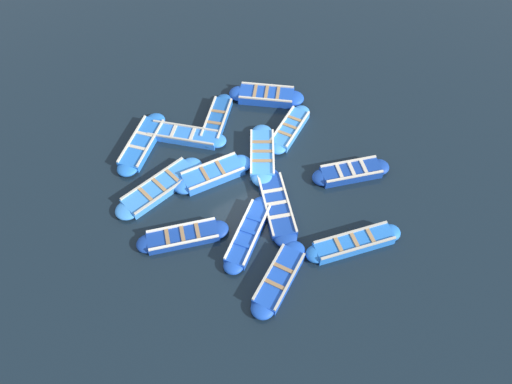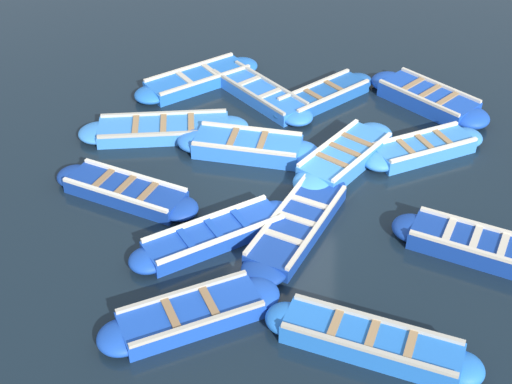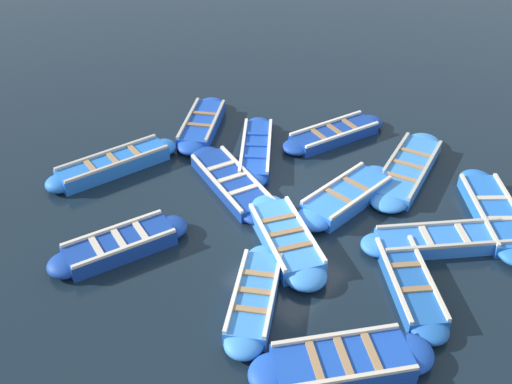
{
  "view_description": "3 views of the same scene",
  "coord_description": "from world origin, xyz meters",
  "px_view_note": "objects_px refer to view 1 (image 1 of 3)",
  "views": [
    {
      "loc": [
        6.21,
        10.26,
        15.72
      ],
      "look_at": [
        0.08,
        0.78,
        0.46
      ],
      "focal_mm": 35.0,
      "sensor_mm": 36.0,
      "label": 1
    },
    {
      "loc": [
        -0.67,
        12.36,
        9.26
      ],
      "look_at": [
        0.56,
        0.63,
        0.2
      ],
      "focal_mm": 50.0,
      "sensor_mm": 36.0,
      "label": 2
    },
    {
      "loc": [
        -9.54,
        -6.74,
        8.9
      ],
      "look_at": [
        -0.44,
        0.68,
        0.31
      ],
      "focal_mm": 42.0,
      "sensor_mm": 36.0,
      "label": 3
    }
  ],
  "objects_px": {
    "boat_mid_row": "(142,143)",
    "boat_tucked": "(217,120)",
    "boat_broadside": "(290,129)",
    "boat_near_quay": "(183,135)",
    "boat_outer_left": "(266,96)",
    "boat_stern_in": "(351,172)",
    "boat_centre": "(213,174)",
    "boat_end_of_row": "(183,236)",
    "boat_outer_right": "(248,234)",
    "boat_drifting": "(277,205)",
    "boat_alongside": "(262,154)",
    "boat_bow_out": "(160,188)",
    "boat_far_corner": "(279,278)",
    "boat_inner_gap": "(354,243)"
  },
  "relations": [
    {
      "from": "boat_inner_gap",
      "to": "boat_far_corner",
      "type": "height_order",
      "value": "boat_inner_gap"
    },
    {
      "from": "boat_mid_row",
      "to": "boat_outer_left",
      "type": "xyz_separation_m",
      "value": [
        -5.96,
        0.45,
        0.04
      ]
    },
    {
      "from": "boat_far_corner",
      "to": "boat_alongside",
      "type": "bearing_deg",
      "value": -117.38
    },
    {
      "from": "boat_alongside",
      "to": "boat_stern_in",
      "type": "xyz_separation_m",
      "value": [
        -2.47,
        2.7,
        -0.0
      ]
    },
    {
      "from": "boat_end_of_row",
      "to": "boat_drifting",
      "type": "bearing_deg",
      "value": 169.02
    },
    {
      "from": "boat_alongside",
      "to": "boat_inner_gap",
      "type": "bearing_deg",
      "value": 94.93
    },
    {
      "from": "boat_broadside",
      "to": "boat_near_quay",
      "type": "xyz_separation_m",
      "value": [
        4.0,
        -2.16,
        -0.01
      ]
    },
    {
      "from": "boat_inner_gap",
      "to": "boat_far_corner",
      "type": "bearing_deg",
      "value": -5.9
    },
    {
      "from": "boat_end_of_row",
      "to": "boat_near_quay",
      "type": "relative_size",
      "value": 1.08
    },
    {
      "from": "boat_alongside",
      "to": "boat_mid_row",
      "type": "xyz_separation_m",
      "value": [
        3.88,
        -3.26,
        -0.03
      ]
    },
    {
      "from": "boat_centre",
      "to": "boat_broadside",
      "type": "bearing_deg",
      "value": -174.68
    },
    {
      "from": "boat_end_of_row",
      "to": "boat_stern_in",
      "type": "height_order",
      "value": "boat_stern_in"
    },
    {
      "from": "boat_outer_left",
      "to": "boat_tucked",
      "type": "height_order",
      "value": "boat_outer_left"
    },
    {
      "from": "boat_stern_in",
      "to": "boat_broadside",
      "type": "height_order",
      "value": "boat_stern_in"
    },
    {
      "from": "boat_end_of_row",
      "to": "boat_outer_left",
      "type": "relative_size",
      "value": 1.08
    },
    {
      "from": "boat_bow_out",
      "to": "boat_end_of_row",
      "type": "relative_size",
      "value": 1.19
    },
    {
      "from": "boat_outer_left",
      "to": "boat_tucked",
      "type": "relative_size",
      "value": 1.13
    },
    {
      "from": "boat_outer_right",
      "to": "boat_tucked",
      "type": "relative_size",
      "value": 1.16
    },
    {
      "from": "boat_drifting",
      "to": "boat_far_corner",
      "type": "xyz_separation_m",
      "value": [
        1.67,
        2.59,
        0.02
      ]
    },
    {
      "from": "boat_near_quay",
      "to": "boat_centre",
      "type": "bearing_deg",
      "value": 89.99
    },
    {
      "from": "boat_near_quay",
      "to": "boat_broadside",
      "type": "bearing_deg",
      "value": 151.66
    },
    {
      "from": "boat_far_corner",
      "to": "boat_near_quay",
      "type": "bearing_deg",
      "value": -92.81
    },
    {
      "from": "boat_centre",
      "to": "boat_tucked",
      "type": "distance_m",
      "value": 3.05
    },
    {
      "from": "boat_inner_gap",
      "to": "boat_mid_row",
      "type": "xyz_separation_m",
      "value": [
        4.34,
        -8.58,
        -0.03
      ]
    },
    {
      "from": "boat_mid_row",
      "to": "boat_tucked",
      "type": "bearing_deg",
      "value": 171.47
    },
    {
      "from": "boat_centre",
      "to": "boat_tucked",
      "type": "bearing_deg",
      "value": -122.96
    },
    {
      "from": "boat_bow_out",
      "to": "boat_tucked",
      "type": "distance_m",
      "value": 4.23
    },
    {
      "from": "boat_end_of_row",
      "to": "boat_far_corner",
      "type": "bearing_deg",
      "value": 121.02
    },
    {
      "from": "boat_stern_in",
      "to": "boat_mid_row",
      "type": "bearing_deg",
      "value": -43.21
    },
    {
      "from": "boat_centre",
      "to": "boat_inner_gap",
      "type": "bearing_deg",
      "value": 115.83
    },
    {
      "from": "boat_end_of_row",
      "to": "boat_drifting",
      "type": "distance_m",
      "value": 3.72
    },
    {
      "from": "boat_drifting",
      "to": "boat_stern_in",
      "type": "relative_size",
      "value": 1.16
    },
    {
      "from": "boat_drifting",
      "to": "boat_centre",
      "type": "xyz_separation_m",
      "value": [
        1.29,
        -2.61,
        0.04
      ]
    },
    {
      "from": "boat_stern_in",
      "to": "boat_far_corner",
      "type": "distance_m",
      "value": 5.55
    },
    {
      "from": "boat_outer_left",
      "to": "boat_stern_in",
      "type": "bearing_deg",
      "value": 94.08
    },
    {
      "from": "boat_stern_in",
      "to": "boat_drifting",
      "type": "bearing_deg",
      "value": -4.95
    },
    {
      "from": "boat_outer_left",
      "to": "boat_near_quay",
      "type": "relative_size",
      "value": 1.0
    },
    {
      "from": "boat_end_of_row",
      "to": "boat_outer_left",
      "type": "height_order",
      "value": "boat_outer_left"
    },
    {
      "from": "boat_mid_row",
      "to": "boat_broadside",
      "type": "height_order",
      "value": "boat_broadside"
    },
    {
      "from": "boat_outer_left",
      "to": "boat_outer_right",
      "type": "bearing_deg",
      "value": 51.21
    },
    {
      "from": "boat_broadside",
      "to": "boat_bow_out",
      "type": "bearing_deg",
      "value": -1.86
    },
    {
      "from": "boat_broadside",
      "to": "boat_tucked",
      "type": "height_order",
      "value": "boat_broadside"
    },
    {
      "from": "boat_outer_right",
      "to": "boat_near_quay",
      "type": "distance_m",
      "value": 5.63
    },
    {
      "from": "boat_end_of_row",
      "to": "boat_alongside",
      "type": "bearing_deg",
      "value": -159.59
    },
    {
      "from": "boat_drifting",
      "to": "boat_near_quay",
      "type": "distance_m",
      "value": 5.3
    },
    {
      "from": "boat_outer_right",
      "to": "boat_broadside",
      "type": "relative_size",
      "value": 1.07
    },
    {
      "from": "boat_bow_out",
      "to": "boat_alongside",
      "type": "xyz_separation_m",
      "value": [
        -4.28,
        0.77,
        0.04
      ]
    },
    {
      "from": "boat_end_of_row",
      "to": "boat_drifting",
      "type": "height_order",
      "value": "boat_end_of_row"
    },
    {
      "from": "boat_bow_out",
      "to": "boat_tucked",
      "type": "xyz_separation_m",
      "value": [
        -3.73,
        -1.99,
        0.0
      ]
    },
    {
      "from": "boat_tucked",
      "to": "boat_outer_right",
      "type": "bearing_deg",
      "value": 70.88
    }
  ]
}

